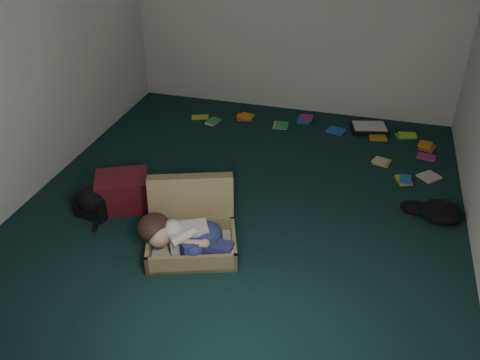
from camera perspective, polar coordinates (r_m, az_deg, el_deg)
The scene contains 11 objects.
floor at distance 4.80m, azimuth 0.49°, elevation -2.61°, with size 4.50×4.50×0.00m, color black.
wall_back at distance 6.31m, azimuth 6.26°, elevation 18.82°, with size 4.50×4.50×0.00m, color silver.
wall_front at distance 2.36m, azimuth -14.07°, elevation -6.68°, with size 4.50×4.50×0.00m, color silver.
wall_left at distance 5.08m, azimuth -22.43°, elevation 13.33°, with size 4.50×4.50×0.00m, color silver.
suitcase at distance 4.27m, azimuth -5.45°, elevation -5.23°, with size 0.91×0.90×0.53m.
person at distance 4.10m, azimuth -6.21°, elevation -6.30°, with size 0.80×0.41×0.33m.
maroon_bin at distance 4.80m, azimuth -12.99°, elevation -1.26°, with size 0.58×0.53×0.32m.
backpack at distance 4.78m, azimuth -16.17°, elevation -2.63°, with size 0.38×0.30×0.23m, color black, non-canonical shape.
clothing_pile at distance 4.92m, azimuth 20.46°, elevation -3.01°, with size 0.43×0.35×0.14m, color black, non-canonical shape.
paper_tray at distance 6.31m, azimuth 14.31°, elevation 5.69°, with size 0.48×0.41×0.06m.
book_scatter at distance 5.92m, azimuth 11.33°, elevation 4.06°, with size 2.94×1.84×0.02m.
Camera 1 is at (1.03, -3.81, 2.75)m, focal length 38.00 mm.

